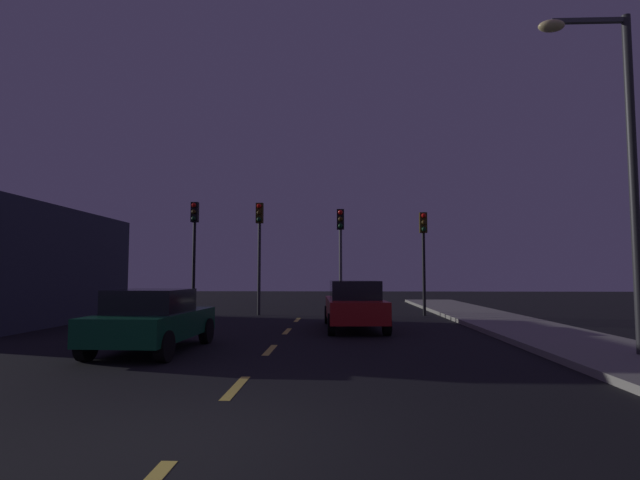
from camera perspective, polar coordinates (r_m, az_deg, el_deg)
name	(u,v)px	position (r m, az deg, el deg)	size (l,w,h in m)	color
ground_plane	(273,346)	(12.30, -5.51, -12.38)	(80.00, 80.00, 0.00)	black
sidewalk_curb_right	(582,345)	(13.53, 28.49, -10.82)	(3.00, 40.00, 0.15)	gray
lane_stripe_second	(236,387)	(8.03, -9.87, -16.76)	(0.16, 1.60, 0.01)	#EACC4C
lane_stripe_third	(270,350)	(11.71, -5.91, -12.77)	(0.16, 1.60, 0.01)	#EACC4C
lane_stripe_fourth	(287,331)	(15.45, -3.91, -10.68)	(0.16, 1.60, 0.01)	#EACC4C
lane_stripe_fifth	(297,320)	(19.21, -2.70, -9.39)	(0.16, 1.60, 0.01)	#EACC4C
traffic_signal_far_left	(194,236)	(22.29, -14.62, 0.50)	(0.32, 0.38, 5.02)	black
traffic_signal_center_left	(259,236)	(21.62, -7.17, 0.44)	(0.32, 0.38, 4.97)	#2D2D30
traffic_signal_center_right	(341,240)	(21.32, 2.44, -0.05)	(0.32, 0.38, 4.67)	#4C4C51
traffic_signal_far_right	(424,243)	(21.64, 12.12, -0.30)	(0.32, 0.38, 4.51)	black
car_stopped_ahead	(354,305)	(16.00, 4.05, -7.62)	(2.06, 4.63, 1.58)	#B21919
car_adjacent_lane	(153,320)	(11.99, -19.13, -8.86)	(1.99, 3.92, 1.43)	#0F4C2D
street_lamp_right	(618,149)	(12.10, 31.70, 9.08)	(1.95, 0.36, 7.33)	#2D2D30
storefront_left	(4,266)	(21.14, -33.24, -2.61)	(5.24, 9.10, 4.16)	#333847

